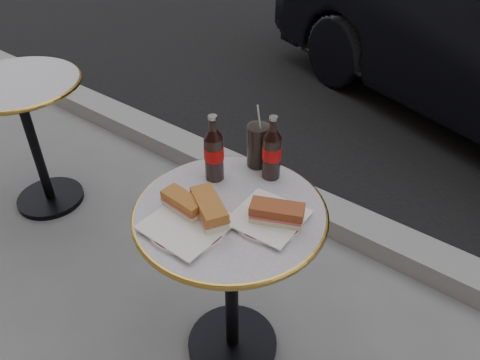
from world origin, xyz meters
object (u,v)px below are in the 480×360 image
Objects in this scene: plate_right at (268,219)px; cola_glass at (258,146)px; plate_left at (188,225)px; cola_bottle_right at (272,148)px; bistro_table at (232,286)px; cola_bottle_left at (214,148)px.

plate_right is 1.34× the size of cola_glass.
cola_bottle_right is at bearing 82.29° from plate_left.
plate_right is (0.12, 0.03, 0.37)m from bistro_table.
cola_bottle_right reaches higher than plate_right.
cola_bottle_right is at bearing 122.87° from plate_right.
plate_left is at bearing -85.82° from cola_glass.
plate_right is 0.30m from cola_bottle_left.
cola_bottle_left reaches higher than plate_left.
plate_left is 0.28m from cola_bottle_left.
bistro_table is at bearing 70.28° from plate_left.
cola_bottle_right reaches higher than cola_glass.
cola_bottle_left is (-0.27, 0.07, 0.12)m from plate_right.
plate_right reaches higher than bistro_table.
bistro_table is 0.52m from cola_bottle_left.
cola_bottle_left is (-0.15, 0.10, 0.49)m from bistro_table.
cola_bottle_right is (0.15, 0.12, -0.00)m from cola_bottle_left.
cola_bottle_left is (-0.10, 0.24, 0.11)m from plate_left.
plate_right is 0.89× the size of cola_bottle_left.
bistro_table is 4.58× the size of cola_glass.
plate_right is 0.31m from cola_glass.
plate_left is at bearing -109.72° from bistro_table.
cola_glass is at bearing 132.54° from plate_right.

